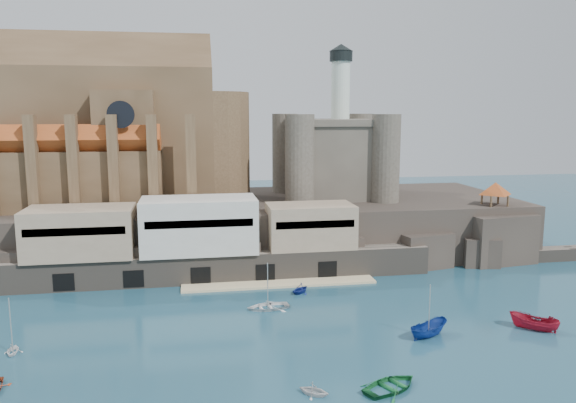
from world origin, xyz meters
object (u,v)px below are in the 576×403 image
(church, at_px, (117,136))
(castle_keep, at_px, (333,154))
(boat_1, at_px, (314,395))
(boat_2, at_px, (428,336))
(pavilion, at_px, (495,190))

(church, xyz_separation_m, castle_keep, (40.21, -0.78, -3.81))
(boat_1, distance_m, boat_2, 19.96)
(church, distance_m, boat_2, 65.78)
(castle_keep, height_order, boat_1, castle_keep)
(pavilion, distance_m, boat_2, 42.19)
(pavilion, height_order, boat_2, pavilion)
(castle_keep, distance_m, pavilion, 30.50)
(castle_keep, height_order, boat_2, castle_keep)
(castle_keep, bearing_deg, church, 178.89)
(church, height_order, castle_keep, church)
(church, relative_size, boat_1, 15.68)
(pavilion, distance_m, boat_1, 61.01)
(pavilion, height_order, boat_1, pavilion)
(church, height_order, pavilion, church)
(boat_1, bearing_deg, boat_2, -20.78)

